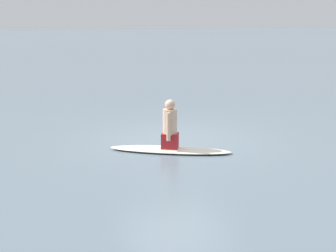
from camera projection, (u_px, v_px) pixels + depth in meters
The scene contains 3 objects.
ground_plane at pixel (176, 139), 11.16m from camera, with size 400.00×400.00×0.00m, color slate.
surfboard at pixel (170, 150), 10.06m from camera, with size 2.61×0.60×0.08m, color silver.
person_paddler at pixel (170, 126), 9.96m from camera, with size 0.43×0.44×1.04m.
Camera 1 is at (-9.52, 5.18, 2.68)m, focal length 50.57 mm.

